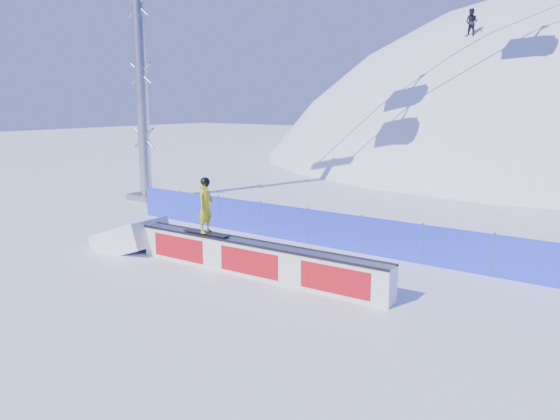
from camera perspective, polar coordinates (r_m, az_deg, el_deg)
The scene contains 6 objects.
ground at distance 13.27m, azimuth 3.14°, elevation -9.53°, with size 160.00×160.00×0.00m, color white.
snow_hill at distance 57.55m, azimuth 26.91°, elevation -13.25°, with size 64.00×64.00×64.00m.
safety_fence at distance 16.89m, azimuth 11.48°, elevation -3.03°, with size 22.05×0.05×1.30m.
rail_box at distance 14.96m, azimuth -2.68°, elevation -5.17°, with size 8.08×0.79×0.97m.
snow_ramp at distance 18.47m, azimuth -15.30°, elevation -3.91°, with size 2.26×1.50×0.85m, color white, non-canonical shape.
snowboarder at distance 15.73m, azimuth -7.77°, elevation 0.42°, with size 1.57×0.60×1.64m.
Camera 1 is at (6.68, -10.45, 4.71)m, focal length 35.00 mm.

